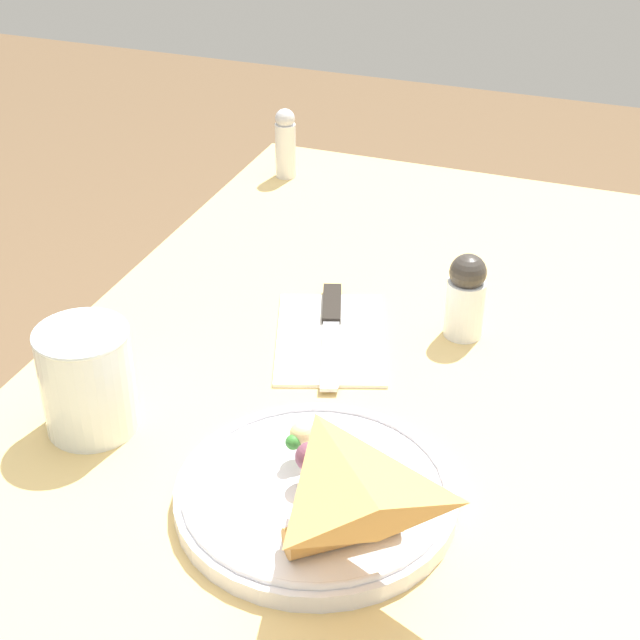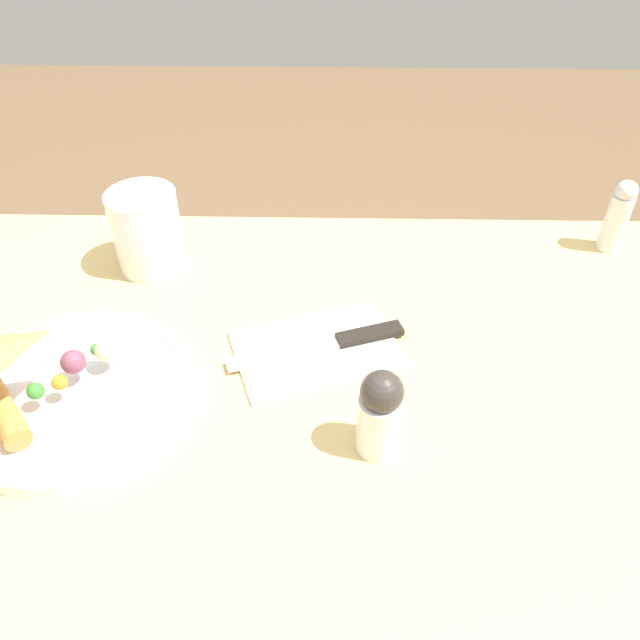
% 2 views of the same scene
% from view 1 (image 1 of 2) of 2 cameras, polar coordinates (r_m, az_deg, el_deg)
% --- Properties ---
extents(dining_table, '(1.11, 0.68, 0.71)m').
position_cam_1_polar(dining_table, '(0.98, 3.32, -9.93)').
color(dining_table, '#DBB770').
rests_on(dining_table, ground_plane).
extents(plate_pizza, '(0.23, 0.23, 0.05)m').
position_cam_1_polar(plate_pizza, '(0.79, -0.19, -9.95)').
color(plate_pizza, white).
rests_on(plate_pizza, dining_table).
extents(milk_glass, '(0.08, 0.08, 0.10)m').
position_cam_1_polar(milk_glass, '(0.88, -13.35, -3.68)').
color(milk_glass, white).
rests_on(milk_glass, dining_table).
extents(napkin_folded, '(0.20, 0.16, 0.00)m').
position_cam_1_polar(napkin_folded, '(1.00, 0.63, -1.06)').
color(napkin_folded, white).
rests_on(napkin_folded, dining_table).
extents(butter_knife, '(0.19, 0.08, 0.01)m').
position_cam_1_polar(butter_knife, '(1.00, 0.64, -0.53)').
color(butter_knife, black).
rests_on(butter_knife, napkin_folded).
extents(salt_shaker, '(0.03, 0.03, 0.10)m').
position_cam_1_polar(salt_shaker, '(1.35, -2.02, 10.27)').
color(salt_shaker, silver).
rests_on(salt_shaker, dining_table).
extents(pepper_shaker, '(0.04, 0.04, 0.09)m').
position_cam_1_polar(pepper_shaker, '(0.99, 8.48, 1.40)').
color(pepper_shaker, white).
rests_on(pepper_shaker, dining_table).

